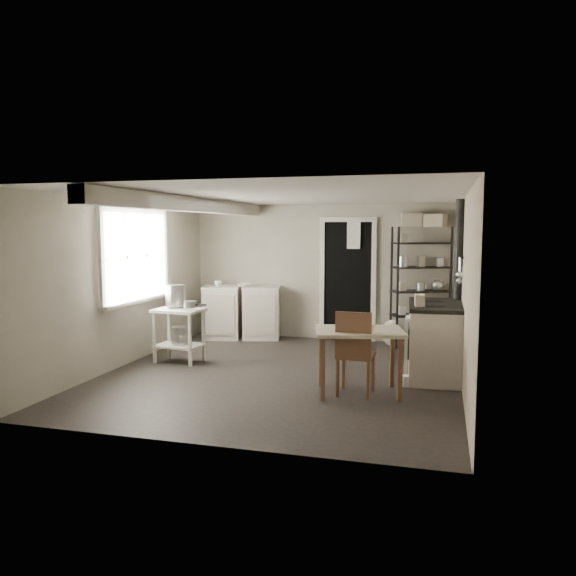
% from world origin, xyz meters
% --- Properties ---
extents(floor, '(5.00, 5.00, 0.00)m').
position_xyz_m(floor, '(0.00, 0.00, 0.00)').
color(floor, black).
rests_on(floor, ground).
extents(ceiling, '(5.00, 5.00, 0.00)m').
position_xyz_m(ceiling, '(0.00, 0.00, 2.30)').
color(ceiling, silver).
rests_on(ceiling, wall_back).
extents(wall_back, '(4.50, 0.02, 2.30)m').
position_xyz_m(wall_back, '(0.00, 2.50, 1.15)').
color(wall_back, '#A09888').
rests_on(wall_back, ground).
extents(wall_front, '(4.50, 0.02, 2.30)m').
position_xyz_m(wall_front, '(0.00, -2.50, 1.15)').
color(wall_front, '#A09888').
rests_on(wall_front, ground).
extents(wall_left, '(0.02, 5.00, 2.30)m').
position_xyz_m(wall_left, '(-2.25, 0.00, 1.15)').
color(wall_left, '#A09888').
rests_on(wall_left, ground).
extents(wall_right, '(0.02, 5.00, 2.30)m').
position_xyz_m(wall_right, '(2.25, 0.00, 1.15)').
color(wall_right, '#A09888').
rests_on(wall_right, ground).
extents(window, '(0.12, 1.76, 1.28)m').
position_xyz_m(window, '(-2.22, 0.20, 1.50)').
color(window, beige).
rests_on(window, wall_left).
extents(doorway, '(0.96, 0.10, 2.08)m').
position_xyz_m(doorway, '(0.45, 2.47, 1.00)').
color(doorway, beige).
rests_on(doorway, ground).
extents(ceiling_beam, '(0.18, 5.00, 0.18)m').
position_xyz_m(ceiling_beam, '(-1.20, 0.00, 2.20)').
color(ceiling_beam, beige).
rests_on(ceiling_beam, ceiling).
extents(wallpaper_panel, '(0.01, 5.00, 2.30)m').
position_xyz_m(wallpaper_panel, '(2.24, 0.00, 1.15)').
color(wallpaper_panel, beige).
rests_on(wallpaper_panel, wall_right).
extents(utensil_rail, '(0.06, 1.20, 0.44)m').
position_xyz_m(utensil_rail, '(2.19, 0.60, 1.55)').
color(utensil_rail, '#BABABD').
rests_on(utensil_rail, wall_right).
extents(prep_table, '(0.71, 0.53, 0.76)m').
position_xyz_m(prep_table, '(-1.59, 0.27, 0.40)').
color(prep_table, beige).
rests_on(prep_table, ground).
extents(stockpot, '(0.31, 0.31, 0.30)m').
position_xyz_m(stockpot, '(-1.69, 0.36, 0.94)').
color(stockpot, '#BABABD').
rests_on(stockpot, prep_table).
extents(saucepan, '(0.22, 0.22, 0.10)m').
position_xyz_m(saucepan, '(-1.37, 0.16, 0.85)').
color(saucepan, '#BABABD').
rests_on(saucepan, prep_table).
extents(bucket, '(0.28, 0.28, 0.25)m').
position_xyz_m(bucket, '(-1.58, 0.26, 0.39)').
color(bucket, '#BABABD').
rests_on(bucket, prep_table).
extents(base_cabinets, '(1.47, 0.88, 0.90)m').
position_xyz_m(base_cabinets, '(-1.33, 2.16, 0.46)').
color(base_cabinets, beige).
rests_on(base_cabinets, ground).
extents(mixing_bowl, '(0.40, 0.40, 0.07)m').
position_xyz_m(mixing_bowl, '(-1.26, 2.09, 0.96)').
color(mixing_bowl, white).
rests_on(mixing_bowl, base_cabinets).
extents(counter_cup, '(0.14, 0.14, 0.10)m').
position_xyz_m(counter_cup, '(-1.72, 2.02, 0.97)').
color(counter_cup, white).
rests_on(counter_cup, base_cabinets).
extents(shelf_rack, '(0.98, 0.68, 1.92)m').
position_xyz_m(shelf_rack, '(1.66, 2.31, 0.95)').
color(shelf_rack, black).
rests_on(shelf_rack, ground).
extents(shelf_jar, '(0.09, 0.09, 0.19)m').
position_xyz_m(shelf_jar, '(1.41, 2.33, 1.37)').
color(shelf_jar, white).
rests_on(shelf_jar, shelf_rack).
extents(storage_box_a, '(0.35, 0.32, 0.22)m').
position_xyz_m(storage_box_a, '(1.48, 2.36, 2.01)').
color(storage_box_a, beige).
rests_on(storage_box_a, shelf_rack).
extents(storage_box_b, '(0.37, 0.36, 0.20)m').
position_xyz_m(storage_box_b, '(1.86, 2.31, 1.99)').
color(storage_box_b, beige).
rests_on(storage_box_b, shelf_rack).
extents(stove, '(0.74, 1.24, 0.95)m').
position_xyz_m(stove, '(1.92, 0.39, 0.44)').
color(stove, beige).
rests_on(stove, ground).
extents(stovepipe, '(0.11, 0.11, 1.28)m').
position_xyz_m(stovepipe, '(2.19, 0.82, 1.59)').
color(stovepipe, black).
rests_on(stovepipe, stove).
extents(side_ledge, '(0.53, 0.29, 0.81)m').
position_xyz_m(side_ledge, '(1.82, 0.07, 0.43)').
color(side_ledge, beige).
rests_on(side_ledge, ground).
extents(oats_box, '(0.13, 0.20, 0.28)m').
position_xyz_m(oats_box, '(1.73, 0.08, 1.01)').
color(oats_box, beige).
rests_on(oats_box, side_ledge).
extents(work_table, '(1.12, 0.90, 0.75)m').
position_xyz_m(work_table, '(1.09, -0.60, 0.38)').
color(work_table, beige).
rests_on(work_table, ground).
extents(table_cup, '(0.11, 0.11, 0.10)m').
position_xyz_m(table_cup, '(1.23, -0.73, 0.81)').
color(table_cup, white).
rests_on(table_cup, work_table).
extents(chair, '(0.41, 0.43, 0.98)m').
position_xyz_m(chair, '(1.06, -0.63, 0.48)').
color(chair, brown).
rests_on(chair, ground).
extents(flour_sack, '(0.45, 0.42, 0.43)m').
position_xyz_m(flour_sack, '(1.25, 2.14, 0.24)').
color(flour_sack, silver).
rests_on(flour_sack, ground).
extents(floor_crock, '(0.12, 0.12, 0.13)m').
position_xyz_m(floor_crock, '(1.60, -0.16, 0.07)').
color(floor_crock, white).
rests_on(floor_crock, ground).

